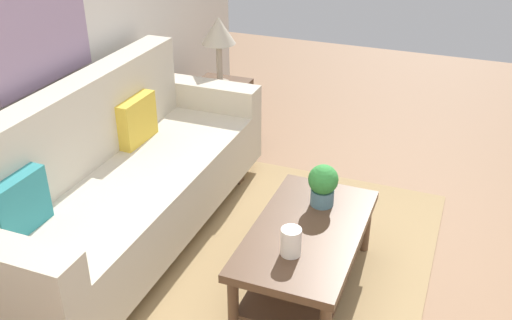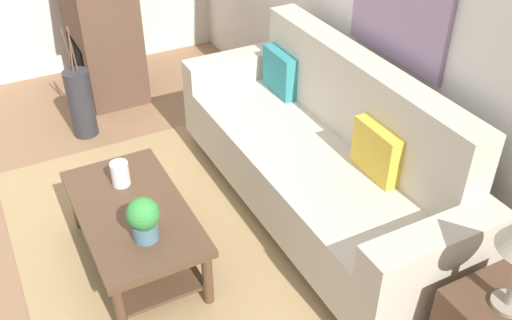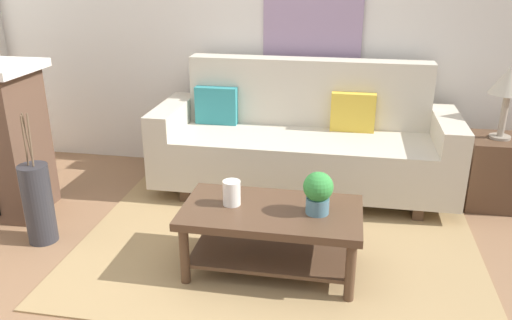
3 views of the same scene
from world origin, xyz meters
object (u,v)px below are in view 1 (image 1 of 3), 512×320
tabletop_vase (291,242)px  throw_pillow_mustard (136,120)px  couch (124,181)px  table_lamp (218,33)px  coffee_table (307,245)px  potted_plant_tabletop (323,184)px  framed_painting (38,22)px  side_table (221,114)px  throw_pillow_teal (17,205)px

tabletop_vase → throw_pillow_mustard: bearing=62.3°
couch → table_lamp: 1.62m
coffee_table → table_lamp: size_ratio=1.93×
throw_pillow_mustard → tabletop_vase: size_ratio=2.30×
coffee_table → potted_plant_tabletop: bearing=-1.2°
throw_pillow_mustard → coffee_table: size_ratio=0.33×
throw_pillow_mustard → potted_plant_tabletop: (-0.19, -1.39, -0.11)m
couch → coffee_table: size_ratio=2.21×
coffee_table → potted_plant_tabletop: size_ratio=4.20×
framed_painting → throw_pillow_mustard: bearing=-41.5°
couch → side_table: couch is taller
throw_pillow_mustard → table_lamp: 1.18m
couch → coffee_table: couch is taller
throw_pillow_mustard → framed_painting: bearing=138.5°
framed_painting → potted_plant_tabletop: bearing=-83.4°
couch → table_lamp: size_ratio=4.26×
coffee_table → framed_painting: (0.08, 1.72, 1.10)m
couch → potted_plant_tabletop: (0.20, -1.26, 0.14)m
potted_plant_tabletop → table_lamp: (1.31, 1.27, 0.42)m
coffee_table → potted_plant_tabletop: potted_plant_tabletop is taller
framed_painting → throw_pillow_teal: bearing=-156.1°
coffee_table → tabletop_vase: 0.32m
coffee_table → table_lamp: (1.59, 1.26, 0.68)m
side_table → framed_painting: size_ratio=0.66×
couch → potted_plant_tabletop: couch is taller
throw_pillow_mustard → side_table: 1.20m
throw_pillow_teal → coffee_table: throw_pillow_teal is taller
throw_pillow_teal → throw_pillow_mustard: (1.16, 0.00, 0.00)m
coffee_table → side_table: (1.59, 1.26, -0.03)m
throw_pillow_teal → throw_pillow_mustard: same height
throw_pillow_mustard → framed_painting: (-0.39, 0.34, 0.74)m
tabletop_vase → potted_plant_tabletop: bearing=-2.4°
side_table → table_lamp: table_lamp is taller
throw_pillow_mustard → side_table: size_ratio=0.64×
side_table → framed_painting: framed_painting is taller
throw_pillow_teal → framed_painting: size_ratio=0.43×
throw_pillow_mustard → table_lamp: table_lamp is taller
tabletop_vase → framed_painting: (0.33, 1.70, 0.91)m
coffee_table → potted_plant_tabletop: 0.38m
throw_pillow_teal → framed_painting: 1.12m
throw_pillow_teal → coffee_table: bearing=-63.3°
side_table → framed_painting: bearing=163.1°
potted_plant_tabletop → table_lamp: table_lamp is taller
potted_plant_tabletop → throw_pillow_mustard: bearing=82.4°
throw_pillow_teal → framed_painting: bearing=23.9°
couch → table_lamp: table_lamp is taller
coffee_table → tabletop_vase: size_ratio=7.02×
side_table → tabletop_vase: bearing=-146.0°
couch → coffee_table: (-0.08, -1.26, -0.12)m
table_lamp → framed_painting: framed_painting is taller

